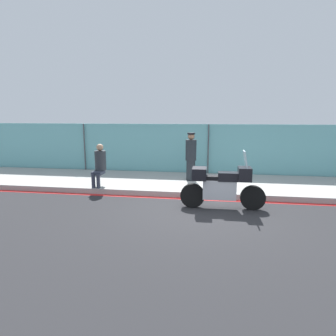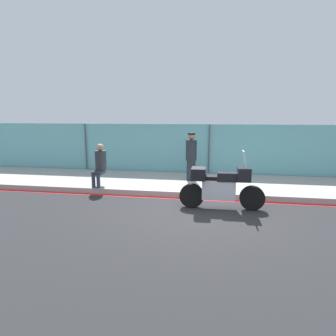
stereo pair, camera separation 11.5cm
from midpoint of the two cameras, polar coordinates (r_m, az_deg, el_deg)
ground_plane at (r=7.74m, az=6.92°, el=-8.01°), size 120.00×120.00×0.00m
sidewalk at (r=10.23m, az=7.68°, el=-3.07°), size 37.29×3.07×0.17m
curb_paint_stripe at (r=8.68m, az=7.26°, el=-6.01°), size 37.29×0.18×0.01m
storefront_fence at (r=11.67m, az=8.10°, el=3.24°), size 35.42×0.17×2.05m
motorcycle at (r=7.79m, az=10.45°, el=-3.28°), size 2.17×0.52×1.52m
officer_standing at (r=10.25m, az=4.76°, el=2.24°), size 0.37×0.37×1.63m
person_seated_on_curb at (r=9.74m, az=-12.52°, el=1.03°), size 0.36×0.67×1.33m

